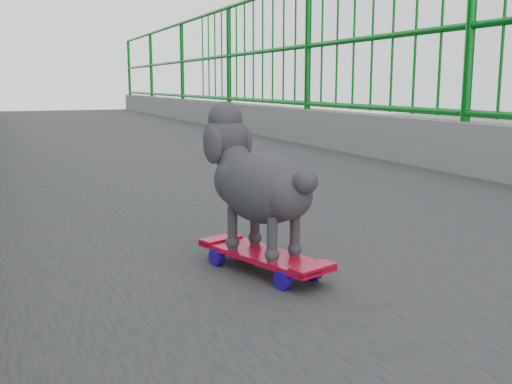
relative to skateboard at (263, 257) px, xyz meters
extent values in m
cube|color=slate|center=(0.48, 8.32, -3.79)|extent=(1.20, 1.20, 6.50)
cylinder|color=#0D7C1F|center=(1.88, 9.32, 0.81)|extent=(0.06, 0.06, 1.10)
cube|color=red|center=(0.00, 0.00, 0.01)|extent=(0.26, 0.45, 0.01)
cube|color=#99999E|center=(0.04, -0.13, -0.01)|extent=(0.08, 0.05, 0.02)
cylinder|color=#2007A9|center=(-0.01, -0.15, -0.02)|extent=(0.04, 0.06, 0.05)
sphere|color=yellow|center=(-0.01, -0.15, -0.02)|extent=(0.02, 0.02, 0.02)
cylinder|color=#2007A9|center=(0.10, -0.11, -0.02)|extent=(0.04, 0.06, 0.05)
sphere|color=yellow|center=(0.10, -0.11, -0.02)|extent=(0.02, 0.02, 0.02)
cube|color=#99999E|center=(-0.04, 0.13, -0.01)|extent=(0.08, 0.05, 0.02)
cylinder|color=#2007A9|center=(-0.10, 0.11, -0.02)|extent=(0.04, 0.06, 0.05)
sphere|color=yellow|center=(-0.10, 0.11, -0.02)|extent=(0.02, 0.02, 0.02)
cylinder|color=#2007A9|center=(0.01, 0.15, -0.02)|extent=(0.04, 0.06, 0.05)
sphere|color=yellow|center=(0.01, 0.15, -0.02)|extent=(0.02, 0.02, 0.02)
ellipsoid|color=#272529|center=(0.00, 0.00, 0.20)|extent=(0.27, 0.33, 0.20)
sphere|color=#272529|center=(-0.05, 0.16, 0.32)|extent=(0.13, 0.13, 0.13)
sphere|color=black|center=(-0.08, 0.24, 0.31)|extent=(0.02, 0.02, 0.02)
sphere|color=#272529|center=(0.05, -0.15, 0.23)|extent=(0.07, 0.07, 0.07)
cylinder|color=#272529|center=(-0.07, 0.06, 0.08)|extent=(0.03, 0.03, 0.12)
cylinder|color=#272529|center=(0.01, 0.09, 0.08)|extent=(0.03, 0.03, 0.12)
cylinder|color=#272529|center=(-0.01, -0.09, 0.08)|extent=(0.03, 0.03, 0.12)
cylinder|color=#272529|center=(0.07, -0.06, 0.08)|extent=(0.03, 0.03, 0.12)
camera|label=1|loc=(-0.64, -1.47, 0.47)|focal=42.00mm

